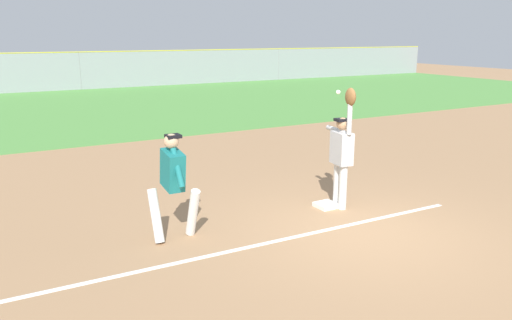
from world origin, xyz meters
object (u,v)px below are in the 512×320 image
baseball (338,92)px  parked_car_red (179,70)px  first_base (326,205)px  parked_car_tan (103,73)px  fielder (342,150)px  runner (173,179)px

baseball → parked_car_red: baseball is taller
first_base → parked_car_tan: parked_car_tan is taller
baseball → parked_car_tan: (1.88, 27.21, -1.55)m
parked_car_tan → fielder: bearing=-91.6°
parked_car_tan → parked_car_red: same height
fielder → parked_car_red: 28.59m
baseball → parked_car_red: (7.46, 27.94, -1.55)m
fielder → runner: bearing=6.1°
baseball → first_base: bearing=71.8°
fielder → parked_car_red: (7.11, 27.69, -0.45)m
first_base → parked_car_tan: (1.75, 26.81, 0.63)m
first_base → baseball: baseball is taller
fielder → baseball: bearing=43.9°
fielder → runner: (-3.25, 0.07, -0.12)m
fielder → parked_car_red: size_ratio=0.51×
first_base → parked_car_red: (7.33, 27.54, 0.63)m
runner → fielder: bearing=-2.1°
runner → baseball: size_ratio=23.24×
runner → first_base: bearing=0.5°
parked_car_tan → parked_car_red: 5.62m
fielder → baseball: (-0.35, -0.26, 1.11)m
fielder → parked_car_red: fielder is taller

